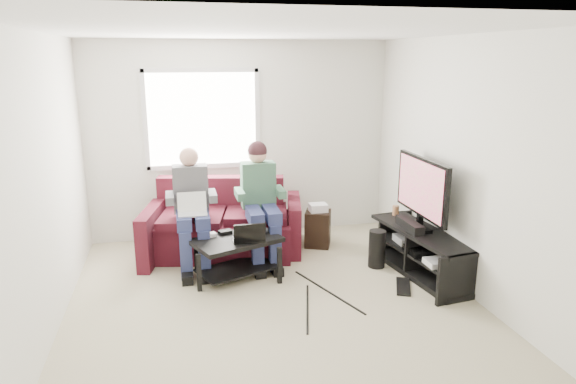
% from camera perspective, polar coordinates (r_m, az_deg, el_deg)
% --- Properties ---
extents(floor, '(4.50, 4.50, 0.00)m').
position_cam_1_polar(floor, '(5.18, -1.40, -12.61)').
color(floor, '#B2AA8A').
rests_on(floor, ground).
extents(ceiling, '(4.50, 4.50, 0.00)m').
position_cam_1_polar(ceiling, '(4.60, -1.61, 17.50)').
color(ceiling, white).
rests_on(ceiling, wall_back).
extents(wall_back, '(4.50, 0.00, 4.50)m').
position_cam_1_polar(wall_back, '(6.90, -5.23, 5.72)').
color(wall_back, silver).
rests_on(wall_back, floor).
extents(wall_front, '(4.50, 0.00, 4.50)m').
position_cam_1_polar(wall_front, '(2.66, 8.29, -9.40)').
color(wall_front, silver).
rests_on(wall_front, floor).
extents(wall_left, '(0.00, 4.50, 4.50)m').
position_cam_1_polar(wall_left, '(4.76, -25.80, 0.15)').
color(wall_left, silver).
rests_on(wall_left, floor).
extents(wall_right, '(0.00, 4.50, 4.50)m').
position_cam_1_polar(wall_right, '(5.47, 19.52, 2.52)').
color(wall_right, silver).
rests_on(wall_right, floor).
extents(window, '(1.48, 0.04, 1.28)m').
position_cam_1_polar(window, '(6.80, -9.48, 7.99)').
color(window, white).
rests_on(window, wall_back).
extents(sofa, '(2.11, 1.23, 0.90)m').
position_cam_1_polar(sofa, '(6.45, -7.06, -3.87)').
color(sofa, '#48121F').
rests_on(sofa, floor).
extents(person_left, '(0.40, 0.71, 1.38)m').
position_cam_1_polar(person_left, '(5.96, -10.66, -1.25)').
color(person_left, navy).
rests_on(person_left, sofa).
extents(person_right, '(0.40, 0.71, 1.42)m').
position_cam_1_polar(person_right, '(6.04, -3.10, -0.19)').
color(person_right, navy).
rests_on(person_right, sofa).
extents(laptop_silver, '(0.35, 0.27, 0.24)m').
position_cam_1_polar(laptop_silver, '(5.79, -10.57, -1.87)').
color(laptop_silver, silver).
rests_on(laptop_silver, person_left).
extents(coffee_table, '(1.06, 0.86, 0.46)m').
position_cam_1_polar(coffee_table, '(5.70, -5.74, -6.29)').
color(coffee_table, black).
rests_on(coffee_table, floor).
extents(laptop_black, '(0.39, 0.32, 0.24)m').
position_cam_1_polar(laptop_black, '(5.56, -4.47, -4.18)').
color(laptop_black, black).
rests_on(laptop_black, coffee_table).
extents(controller_a, '(0.16, 0.13, 0.04)m').
position_cam_1_polar(controller_a, '(5.74, -8.71, -4.74)').
color(controller_a, silver).
rests_on(controller_a, coffee_table).
extents(controller_b, '(0.16, 0.13, 0.04)m').
position_cam_1_polar(controller_b, '(5.81, -6.98, -4.43)').
color(controller_b, black).
rests_on(controller_b, coffee_table).
extents(controller_c, '(0.16, 0.13, 0.04)m').
position_cam_1_polar(controller_c, '(5.83, -3.03, -4.27)').
color(controller_c, gray).
rests_on(controller_c, coffee_table).
extents(tv_stand, '(0.66, 1.57, 0.50)m').
position_cam_1_polar(tv_stand, '(6.01, 14.64, -6.75)').
color(tv_stand, black).
rests_on(tv_stand, floor).
extents(tv, '(0.12, 1.10, 0.81)m').
position_cam_1_polar(tv, '(5.87, 14.64, 0.31)').
color(tv, black).
rests_on(tv, tv_stand).
extents(soundbar, '(0.12, 0.50, 0.10)m').
position_cam_1_polar(soundbar, '(5.93, 13.37, -3.58)').
color(soundbar, black).
rests_on(soundbar, tv_stand).
extents(drink_cup, '(0.08, 0.08, 0.12)m').
position_cam_1_polar(drink_cup, '(6.41, 11.88, -2.01)').
color(drink_cup, '#9A6742').
rests_on(drink_cup, tv_stand).
extents(console_white, '(0.30, 0.22, 0.06)m').
position_cam_1_polar(console_white, '(5.66, 16.54, -7.48)').
color(console_white, silver).
rests_on(console_white, tv_stand).
extents(console_grey, '(0.34, 0.26, 0.08)m').
position_cam_1_polar(console_grey, '(6.23, 13.43, -5.09)').
color(console_grey, gray).
rests_on(console_grey, tv_stand).
extents(console_black, '(0.38, 0.30, 0.07)m').
position_cam_1_polar(console_black, '(5.94, 14.90, -6.23)').
color(console_black, black).
rests_on(console_black, tv_stand).
extents(subwoofer, '(0.19, 0.19, 0.44)m').
position_cam_1_polar(subwoofer, '(6.09, 9.85, -6.24)').
color(subwoofer, black).
rests_on(subwoofer, floor).
extents(keyboard_floor, '(0.30, 0.45, 0.02)m').
position_cam_1_polar(keyboard_floor, '(5.69, 12.68, -10.20)').
color(keyboard_floor, black).
rests_on(keyboard_floor, floor).
extents(end_table, '(0.31, 0.31, 0.56)m').
position_cam_1_polar(end_table, '(6.65, 3.33, -3.89)').
color(end_table, black).
rests_on(end_table, floor).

